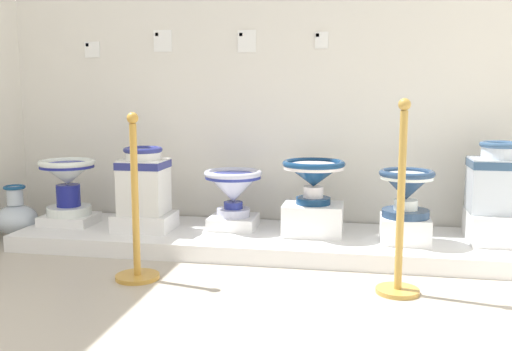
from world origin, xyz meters
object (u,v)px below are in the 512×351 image
Objects in this scene: antique_toilet_squat_floral at (498,178)px; info_placard_first at (92,49)px; antique_toilet_slender_white at (144,179)px; antique_toilet_broad_patterned at (314,174)px; plinth_block_squat_floral at (495,227)px; plinth_block_slender_white at (145,221)px; antique_toilet_rightmost at (233,186)px; antique_toilet_tall_cobalt at (406,188)px; stanchion_post_near_left at (136,230)px; antique_toilet_pale_glazed at (68,178)px; info_placard_third at (247,41)px; plinth_block_broad_patterned at (313,219)px; plinth_block_rightmost at (233,222)px; plinth_block_pale_glazed at (70,219)px; info_placard_second at (163,41)px; stanchion_post_near_right at (400,231)px; plinth_block_tall_cobalt at (405,229)px; info_placard_fourth at (321,40)px; decorative_vase_companion at (16,217)px.

info_placard_first is at bearing 172.65° from antique_toilet_squat_floral.
antique_toilet_broad_patterned is at bearing 3.77° from antique_toilet_slender_white.
plinth_block_squat_floral is at bearing 1.37° from antique_toilet_broad_patterned.
antique_toilet_broad_patterned reaches higher than plinth_block_slender_white.
antique_toilet_tall_cobalt is at bearing -8.20° from antique_toilet_rightmost.
antique_toilet_pale_glazed is at bearing 137.47° from stanchion_post_near_left.
info_placard_third reaches higher than antique_toilet_pale_glazed.
plinth_block_squat_floral is 3.24× the size of info_placard_first.
antique_toilet_broad_patterned is at bearing -13.03° from info_placard_first.
antique_toilet_pale_glazed is 3.28× the size of info_placard_first.
plinth_block_broad_patterned is 0.42× the size of stanchion_post_near_left.
plinth_block_rightmost is 1.30m from info_placard_third.
plinth_block_pale_glazed is 1.47m from info_placard_second.
antique_toilet_pale_glazed is 1.75m from antique_toilet_broad_patterned.
info_placard_third reaches higher than antique_toilet_rightmost.
info_placard_second is at bearing 161.04° from antique_toilet_broad_patterned.
plinth_block_squat_floral is at bearing 50.04° from stanchion_post_near_right.
info_placard_second reaches higher than antique_toilet_broad_patterned.
stanchion_post_near_left is at bearing -178.80° from stanchion_post_near_right.
antique_toilet_tall_cobalt is 0.58m from antique_toilet_squat_floral.
info_placard_first is at bearing 153.03° from stanchion_post_near_right.
antique_toilet_pale_glazed is 0.42× the size of stanchion_post_near_left.
plinth_block_pale_glazed is 2.90m from plinth_block_squat_floral.
info_placard_second reaches higher than plinth_block_tall_cobalt.
antique_toilet_pale_glazed is 1.61m from info_placard_third.
antique_toilet_pale_glazed is 0.66m from plinth_block_slender_white.
info_placard_fourth is (0.57, 0.32, 1.00)m from antique_toilet_rightmost.
info_placard_third is (-1.11, 0.49, 0.95)m from antique_toilet_tall_cobalt.
info_placard_second is (-1.16, 0.40, 0.91)m from antique_toilet_broad_patterned.
decorative_vase_companion is (-3.29, -0.09, -0.37)m from antique_toilet_squat_floral.
antique_toilet_tall_cobalt is 2.86× the size of info_placard_first.
plinth_block_broad_patterned is at bearing 3.77° from antique_toilet_slender_white.
antique_toilet_squat_floral is 2.51m from info_placard_second.
stanchion_post_near_left is (-0.93, -0.77, 0.07)m from plinth_block_broad_patterned.
plinth_block_rightmost is 0.82× the size of plinth_block_broad_patterned.
antique_toilet_squat_floral reaches higher than antique_toilet_slender_white.
antique_toilet_broad_patterned is at bearing 0.59° from antique_toilet_pale_glazed.
antique_toilet_rightmost is 0.43× the size of stanchion_post_near_left.
stanchion_post_near_right reaches higher than antique_toilet_slender_white.
info_placard_fourth reaches higher than plinth_block_rightmost.
decorative_vase_companion is at bearing 179.50° from antique_toilet_tall_cobalt.
info_placard_third is at bearing 84.22° from antique_toilet_rightmost.
antique_toilet_broad_patterned is 1.36× the size of plinth_block_tall_cobalt.
info_placard_first is 1.78m from stanchion_post_near_left.
stanchion_post_near_left is at bearing -159.06° from plinth_block_squat_floral.
plinth_block_tall_cobalt is 0.78× the size of plinth_block_squat_floral.
info_placard_second reaches higher than plinth_block_pale_glazed.
antique_toilet_tall_cobalt is at bearing -0.50° from decorative_vase_companion.
antique_toilet_broad_patterned is 2.63× the size of info_placard_third.
plinth_block_pale_glazed is at bearing 178.23° from plinth_block_tall_cobalt.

